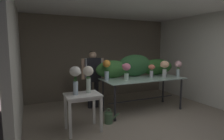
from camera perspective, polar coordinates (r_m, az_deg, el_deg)
name	(u,v)px	position (r m, az deg, el deg)	size (l,w,h in m)	color
ground_plane	(124,111)	(5.00, 3.81, -12.48)	(7.47, 7.47, 0.00)	gray
wall_back	(101,58)	(6.27, -3.45, 3.73)	(4.97, 0.12, 2.61)	#706656
wall_left	(15,66)	(4.17, -27.70, 1.17)	(0.12, 3.52, 2.61)	silver
wall_right	(196,59)	(6.29, 24.31, 3.12)	(0.12, 3.52, 2.61)	silver
ceiling_slab	(125,6)	(4.81, 4.09, 19.01)	(5.09, 3.52, 0.12)	silver
display_table_glass	(143,83)	(4.93, 9.43, -3.88)	(2.16, 0.92, 0.87)	#ADCCC3
side_table_white	(83,100)	(3.77, -8.96, -8.99)	(0.69, 0.51, 0.75)	white
florist	(93,73)	(5.08, -5.86, -0.87)	(0.63, 0.24, 1.57)	#232328
foliage_backdrop	(137,67)	(5.17, 7.61, 0.94)	(2.42, 0.32, 0.60)	#387033
vase_blush_carnations	(178,67)	(5.35, 19.64, 0.91)	(0.19, 0.18, 0.44)	silver
vase_rosy_roses	(126,69)	(4.59, 4.39, 0.21)	(0.22, 0.21, 0.41)	silver
vase_coral_tulips	(152,69)	(5.07, 12.03, 0.17)	(0.20, 0.18, 0.34)	silver
vase_peach_ranunculus	(165,67)	(5.13, 15.84, 0.99)	(0.23, 0.23, 0.44)	silver
vase_sunset_hydrangea	(107,68)	(4.52, -1.65, 0.56)	(0.19, 0.19, 0.50)	silver
vase_white_roses_tall	(75,76)	(3.63, -11.19, -1.89)	(0.22, 0.21, 0.56)	silver
vase_cream_lisianthus_tall	(88,75)	(3.75, -7.26, -1.62)	(0.21, 0.21, 0.55)	silver
watering_can	(109,118)	(4.22, -1.03, -14.43)	(0.35, 0.18, 0.34)	#4C704C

